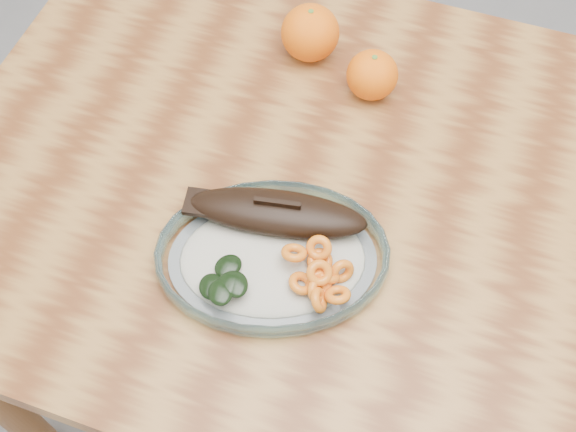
{
  "coord_description": "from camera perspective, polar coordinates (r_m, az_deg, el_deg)",
  "views": [
    {
      "loc": [
        0.07,
        -0.53,
        1.57
      ],
      "look_at": [
        -0.09,
        -0.07,
        0.77
      ],
      "focal_mm": 45.0,
      "sensor_mm": 36.0,
      "label": 1
    }
  ],
  "objects": [
    {
      "name": "plated_meal",
      "position": [
        0.91,
        -1.21,
        -2.98
      ],
      "size": [
        0.68,
        0.68,
        0.08
      ],
      "rotation": [
        0.0,
        0.0,
        0.35
      ],
      "color": "white",
      "rests_on": "dining_table"
    },
    {
      "name": "ground",
      "position": [
        1.66,
        3.96,
        -12.75
      ],
      "size": [
        3.0,
        3.0,
        0.0
      ],
      "primitive_type": "plane",
      "color": "slate",
      "rests_on": "ground"
    },
    {
      "name": "dining_table",
      "position": [
        1.06,
        6.03,
        -1.49
      ],
      "size": [
        1.2,
        0.8,
        0.75
      ],
      "color": "brown",
      "rests_on": "ground"
    },
    {
      "name": "orange_right",
      "position": [
        1.07,
        6.67,
        11.01
      ],
      "size": [
        0.07,
        0.07,
        0.07
      ],
      "primitive_type": "sphere",
      "color": "#EF4104",
      "rests_on": "dining_table"
    },
    {
      "name": "orange_left",
      "position": [
        1.11,
        1.77,
        14.27
      ],
      "size": [
        0.09,
        0.09,
        0.09
      ],
      "primitive_type": "sphere",
      "color": "#EF4104",
      "rests_on": "dining_table"
    }
  ]
}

